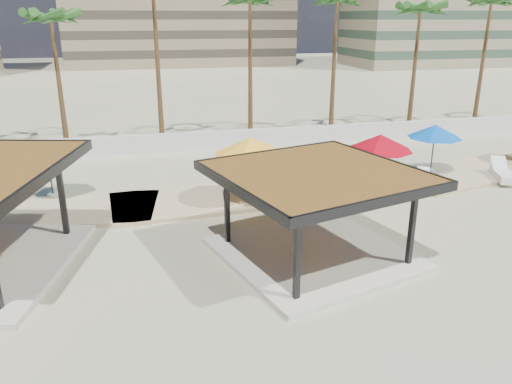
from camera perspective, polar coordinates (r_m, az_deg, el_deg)
ground at (r=17.27m, az=3.42°, el=-8.16°), size 200.00×200.00×0.00m
promenade at (r=24.55m, az=2.72°, el=0.53°), size 44.45×7.97×0.24m
boundary_wall at (r=31.83m, az=-4.96°, el=5.88°), size 56.00×0.30×1.20m
pavilion_central at (r=17.11m, az=6.83°, el=-1.60°), size 7.71×7.71×3.17m
umbrella_b at (r=21.61m, az=-0.63°, el=5.24°), size 4.07×4.07×2.94m
umbrella_c at (r=23.75m, az=14.01°, el=5.50°), size 3.31×3.31×2.73m
umbrella_d at (r=27.80m, az=19.78°, el=6.52°), size 2.98×2.98×2.52m
umbrella_f at (r=24.31m, az=-22.83°, el=4.58°), size 3.26×3.26×2.59m
lounger_b at (r=25.54m, az=18.46°, el=0.98°), size 1.58×2.00×0.74m
lounger_c at (r=27.50m, az=11.41°, el=2.96°), size 1.59×2.45×0.88m
lounger_d at (r=28.43m, az=26.34°, el=1.83°), size 1.59×2.45×0.89m
palm_c at (r=33.03m, az=-22.35°, el=17.53°), size 3.00×3.00×8.85m
palm_e at (r=33.89m, az=-0.69°, el=20.52°), size 3.00×3.00×9.87m
palm_f at (r=35.91m, az=9.23°, el=20.33°), size 3.00×3.00×9.94m
palm_g at (r=38.23m, az=18.24°, el=18.78°), size 3.00×3.00×9.37m
palm_h at (r=42.10m, az=25.26°, el=18.67°), size 3.00×3.00×9.95m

